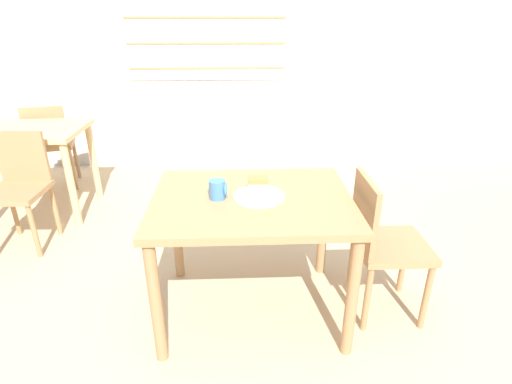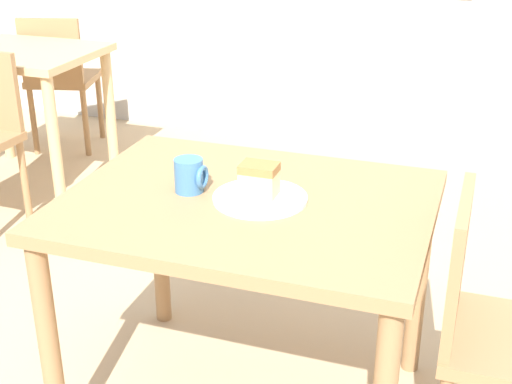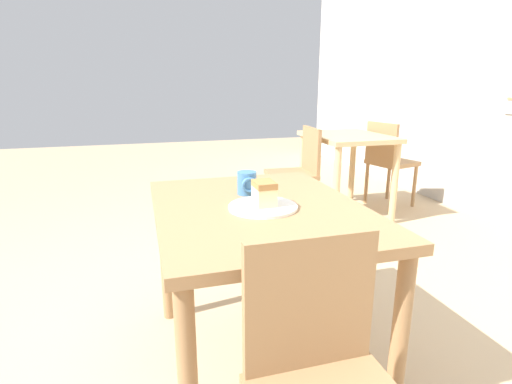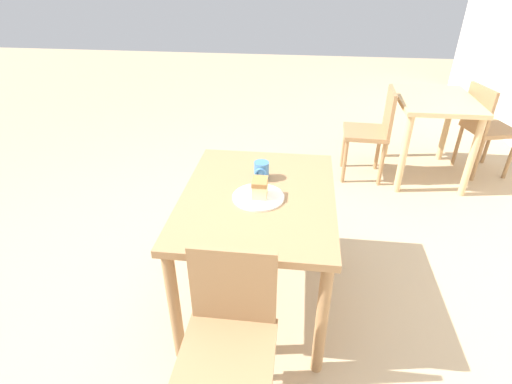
{
  "view_description": "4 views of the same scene",
  "coord_description": "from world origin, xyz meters",
  "px_view_note": "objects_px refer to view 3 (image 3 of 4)",
  "views": [
    {
      "loc": [
        -0.05,
        -1.48,
        1.65
      ],
      "look_at": [
        0.03,
        0.47,
        0.76
      ],
      "focal_mm": 28.0,
      "sensor_mm": 36.0,
      "label": 1
    },
    {
      "loc": [
        0.65,
        -1.33,
        1.6
      ],
      "look_at": [
        0.04,
        0.43,
        0.78
      ],
      "focal_mm": 50.0,
      "sensor_mm": 36.0,
      "label": 2
    },
    {
      "loc": [
        1.49,
        0.0,
        1.23
      ],
      "look_at": [
        -0.0,
        0.44,
        0.8
      ],
      "focal_mm": 28.0,
      "sensor_mm": 36.0,
      "label": 3
    },
    {
      "loc": [
        1.84,
        0.65,
        1.86
      ],
      "look_at": [
        0.04,
        0.43,
        0.77
      ],
      "focal_mm": 28.0,
      "sensor_mm": 36.0,
      "label": 4
    }
  ],
  "objects_px": {
    "chair_far_corner": "(298,171)",
    "chair_far_opposite": "(388,160)",
    "dining_table_far": "(347,150)",
    "cake_slice": "(264,193)",
    "coffee_mug": "(247,183)",
    "plate": "(263,207)",
    "dining_table_near": "(259,230)"
  },
  "relations": [
    {
      "from": "chair_far_opposite",
      "to": "dining_table_far",
      "type": "bearing_deg",
      "value": 86.82
    },
    {
      "from": "plate",
      "to": "cake_slice",
      "type": "xyz_separation_m",
      "value": [
        -0.01,
        0.01,
        0.05
      ]
    },
    {
      "from": "chair_far_opposite",
      "to": "coffee_mug",
      "type": "height_order",
      "value": "chair_far_opposite"
    },
    {
      "from": "plate",
      "to": "dining_table_far",
      "type": "bearing_deg",
      "value": 143.05
    },
    {
      "from": "plate",
      "to": "chair_far_opposite",
      "type": "bearing_deg",
      "value": 135.54
    },
    {
      "from": "dining_table_near",
      "to": "chair_far_opposite",
      "type": "relative_size",
      "value": 1.25
    },
    {
      "from": "chair_far_corner",
      "to": "chair_far_opposite",
      "type": "bearing_deg",
      "value": 103.88
    },
    {
      "from": "dining_table_far",
      "to": "chair_far_corner",
      "type": "relative_size",
      "value": 0.99
    },
    {
      "from": "cake_slice",
      "to": "chair_far_opposite",
      "type": "bearing_deg",
      "value": 135.57
    },
    {
      "from": "chair_far_opposite",
      "to": "plate",
      "type": "distance_m",
      "value": 2.74
    },
    {
      "from": "dining_table_far",
      "to": "cake_slice",
      "type": "distance_m",
      "value": 2.3
    },
    {
      "from": "dining_table_far",
      "to": "cake_slice",
      "type": "xyz_separation_m",
      "value": [
        1.83,
        -1.37,
        0.18
      ]
    },
    {
      "from": "plate",
      "to": "coffee_mug",
      "type": "height_order",
      "value": "coffee_mug"
    },
    {
      "from": "chair_far_corner",
      "to": "cake_slice",
      "type": "xyz_separation_m",
      "value": [
        1.73,
        -0.85,
        0.33
      ]
    },
    {
      "from": "dining_table_far",
      "to": "coffee_mug",
      "type": "xyz_separation_m",
      "value": [
        1.62,
        -1.39,
        0.18
      ]
    },
    {
      "from": "dining_table_far",
      "to": "cake_slice",
      "type": "height_order",
      "value": "cake_slice"
    },
    {
      "from": "dining_table_far",
      "to": "cake_slice",
      "type": "relative_size",
      "value": 7.9
    },
    {
      "from": "dining_table_near",
      "to": "chair_far_corner",
      "type": "height_order",
      "value": "chair_far_corner"
    },
    {
      "from": "chair_far_corner",
      "to": "dining_table_far",
      "type": "bearing_deg",
      "value": 103.6
    },
    {
      "from": "dining_table_near",
      "to": "plate",
      "type": "relative_size",
      "value": 3.86
    },
    {
      "from": "dining_table_far",
      "to": "chair_far_opposite",
      "type": "xyz_separation_m",
      "value": [
        -0.11,
        0.53,
        -0.14
      ]
    },
    {
      "from": "chair_far_opposite",
      "to": "cake_slice",
      "type": "xyz_separation_m",
      "value": [
        1.94,
        -1.9,
        0.33
      ]
    },
    {
      "from": "chair_far_corner",
      "to": "coffee_mug",
      "type": "bearing_deg",
      "value": -27.08
    },
    {
      "from": "chair_far_corner",
      "to": "plate",
      "type": "distance_m",
      "value": 1.95
    },
    {
      "from": "plate",
      "to": "dining_table_near",
      "type": "bearing_deg",
      "value": -171.54
    },
    {
      "from": "dining_table_far",
      "to": "coffee_mug",
      "type": "distance_m",
      "value": 2.14
    },
    {
      "from": "chair_far_corner",
      "to": "cake_slice",
      "type": "height_order",
      "value": "cake_slice"
    },
    {
      "from": "plate",
      "to": "cake_slice",
      "type": "distance_m",
      "value": 0.06
    },
    {
      "from": "dining_table_far",
      "to": "chair_far_corner",
      "type": "xyz_separation_m",
      "value": [
        0.1,
        -0.53,
        -0.14
      ]
    },
    {
      "from": "cake_slice",
      "to": "coffee_mug",
      "type": "distance_m",
      "value": 0.21
    },
    {
      "from": "cake_slice",
      "to": "dining_table_near",
      "type": "bearing_deg",
      "value": -158.52
    },
    {
      "from": "chair_far_opposite",
      "to": "coffee_mug",
      "type": "xyz_separation_m",
      "value": [
        1.73,
        -1.92,
        0.32
      ]
    }
  ]
}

